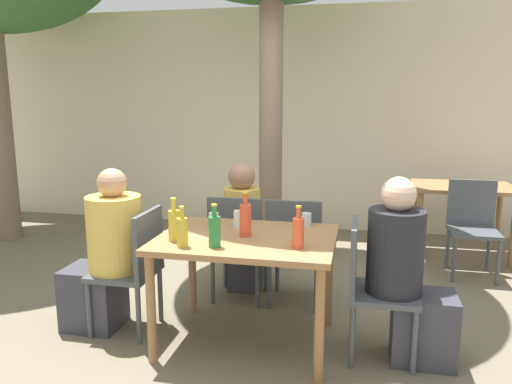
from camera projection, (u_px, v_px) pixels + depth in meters
name	position (u px, v px, depth m)	size (l,w,h in m)	color
ground_plane	(247.00, 342.00, 3.53)	(30.00, 30.00, 0.00)	#706651
cafe_building_wall	(305.00, 120.00, 6.37)	(10.00, 0.08, 2.80)	beige
dining_table_front	(247.00, 250.00, 3.40)	(1.19, 0.91, 0.77)	#996B42
dining_table_back	(462.00, 197.00, 5.32)	(1.03, 0.71, 0.77)	#996B42
patio_chair_0	(135.00, 264.00, 3.60)	(0.44, 0.44, 0.91)	#474C51
patio_chair_1	(370.00, 281.00, 3.25)	(0.44, 0.44, 0.91)	#474C51
patio_chair_2	(238.00, 242.00, 4.14)	(0.44, 0.44, 0.91)	#474C51
patio_chair_3	(295.00, 245.00, 4.04)	(0.44, 0.44, 0.91)	#474C51
patio_chair_4	(472.00, 222.00, 4.78)	(0.44, 0.44, 0.91)	#474C51
person_seated_0	(106.00, 257.00, 3.64)	(0.59, 0.39, 1.21)	#383842
person_seated_1	(408.00, 280.00, 3.20)	(0.58, 0.36, 1.22)	#383842
person_seated_2	(245.00, 234.00, 4.37)	(0.31, 0.55, 1.16)	#383842
oil_cruet_0	(174.00, 224.00, 3.26)	(0.08, 0.08, 0.29)	gold
soda_bottle_1	(246.00, 219.00, 3.36)	(0.08, 0.08, 0.31)	#DB4C2D
oil_cruet_2	(182.00, 231.00, 3.13)	(0.07, 0.07, 0.26)	gold
green_bottle_3	(214.00, 231.00, 3.12)	(0.08, 0.08, 0.28)	#287A38
soda_bottle_4	(298.00, 232.00, 3.10)	(0.07, 0.07, 0.27)	#DB4C2D
drinking_glass_0	(214.00, 220.00, 3.61)	(0.07, 0.07, 0.11)	silver
drinking_glass_1	(238.00, 219.00, 3.59)	(0.06, 0.06, 0.13)	white
drinking_glass_2	(306.00, 219.00, 3.66)	(0.07, 0.07, 0.09)	silver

